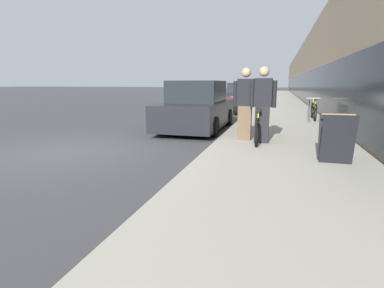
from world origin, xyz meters
TOP-DOWN VIEW (x-y plane):
  - ground_plane at (0.00, 0.00)m, footprint 220.00×220.00m
  - sidewalk_slab at (4.82, 21.00)m, footprint 3.36×70.00m
  - storefront_facade at (11.53, 29.00)m, footprint 10.01×70.00m
  - tandem_bicycle at (4.19, 2.22)m, footprint 0.52×2.44m
  - person_rider at (4.27, 1.91)m, footprint 0.62×0.24m
  - person_bystander at (3.82, 2.16)m, footprint 0.62×0.24m
  - bike_rack_hoop at (5.75, 6.44)m, footprint 0.05×0.60m
  - cruiser_bike_nearest at (6.01, 7.31)m, footprint 0.52×1.76m
  - sandwich_board_sign at (5.68, 0.35)m, footprint 0.56×0.56m
  - parked_sedan_curbside at (2.02, 4.23)m, footprint 1.91×4.32m
  - vintage_roadster_curbside at (1.90, 10.47)m, footprint 1.81×4.20m
  - parked_sedan_far at (1.83, 17.02)m, footprint 1.83×4.64m

SIDE VIEW (x-z plane):
  - ground_plane at x=0.00m, z-range 0.00..0.00m
  - sidewalk_slab at x=4.82m, z-range 0.00..0.11m
  - vintage_roadster_curbside at x=1.90m, z-range -0.07..1.00m
  - cruiser_bike_nearest at x=6.01m, z-range 0.05..0.89m
  - tandem_bicycle at x=4.19m, z-range 0.05..0.90m
  - sandwich_board_sign at x=5.68m, z-range 0.11..1.01m
  - bike_rack_hoop at x=5.75m, z-range 0.20..1.05m
  - parked_sedan_far at x=1.83m, z-range -0.08..1.50m
  - parked_sedan_curbside at x=2.02m, z-range -0.08..1.54m
  - person_bystander at x=3.82m, z-range 0.11..1.93m
  - person_rider at x=4.27m, z-range 0.11..1.94m
  - storefront_facade at x=11.53m, z-range -0.01..5.20m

